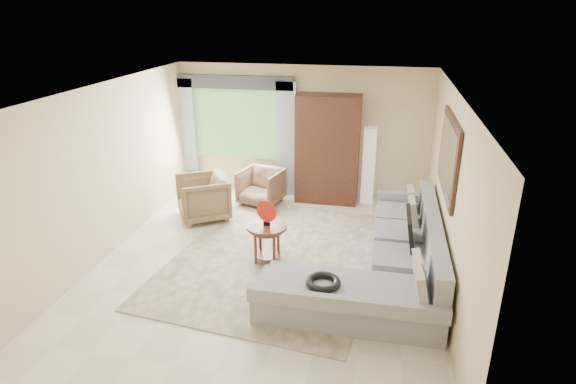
% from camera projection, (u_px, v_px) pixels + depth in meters
% --- Properties ---
extents(ground, '(6.00, 6.00, 0.00)m').
position_uv_depth(ground, '(267.00, 264.00, 7.27)').
color(ground, silver).
rests_on(ground, ground).
extents(area_rug, '(3.45, 4.33, 0.02)m').
position_uv_depth(area_rug, '(277.00, 256.00, 7.47)').
color(area_rug, '#BAAB93').
rests_on(area_rug, ground).
extents(sectional_sofa, '(2.30, 3.46, 0.90)m').
position_uv_depth(sectional_sofa, '(389.00, 265.00, 6.68)').
color(sectional_sofa, gray).
rests_on(sectional_sofa, ground).
extents(tv_screen, '(0.14, 0.74, 0.48)m').
position_uv_depth(tv_screen, '(410.00, 229.00, 6.74)').
color(tv_screen, black).
rests_on(tv_screen, sectional_sofa).
extents(garden_hose, '(0.43, 0.43, 0.09)m').
position_uv_depth(garden_hose, '(323.00, 282.00, 5.77)').
color(garden_hose, black).
rests_on(garden_hose, sectional_sofa).
extents(coffee_table, '(0.61, 0.61, 0.61)m').
position_uv_depth(coffee_table, '(267.00, 243.00, 7.22)').
color(coffee_table, '#451D12').
rests_on(coffee_table, ground).
extents(red_disc, '(0.33, 0.14, 0.34)m').
position_uv_depth(red_disc, '(266.00, 211.00, 7.03)').
color(red_disc, '#B22111').
rests_on(red_disc, coffee_table).
extents(armchair_left, '(1.19, 1.18, 0.80)m').
position_uv_depth(armchair_left, '(203.00, 198.00, 8.69)').
color(armchair_left, brown).
rests_on(armchair_left, ground).
extents(armchair_right, '(0.91, 0.92, 0.70)m').
position_uv_depth(armchair_right, '(261.00, 187.00, 9.35)').
color(armchair_right, brown).
rests_on(armchair_right, ground).
extents(potted_plant, '(0.51, 0.46, 0.51)m').
position_uv_depth(potted_plant, '(190.00, 178.00, 10.11)').
color(potted_plant, '#999999').
rests_on(potted_plant, ground).
extents(armoire, '(1.20, 0.55, 2.10)m').
position_uv_depth(armoire, '(328.00, 149.00, 9.27)').
color(armoire, '#321910').
rests_on(armoire, ground).
extents(floor_lamp, '(0.24, 0.24, 1.50)m').
position_uv_depth(floor_lamp, '(369.00, 166.00, 9.29)').
color(floor_lamp, silver).
rests_on(floor_lamp, ground).
extents(window, '(1.80, 0.04, 1.40)m').
position_uv_depth(window, '(236.00, 124.00, 9.72)').
color(window, '#669E59').
rests_on(window, wall_back).
extents(curtain_left, '(0.40, 0.08, 2.30)m').
position_uv_depth(curtain_left, '(187.00, 135.00, 9.93)').
color(curtain_left, '#9EB7CC').
rests_on(curtain_left, ground).
extents(curtain_right, '(0.40, 0.08, 2.30)m').
position_uv_depth(curtain_right, '(286.00, 140.00, 9.54)').
color(curtain_right, '#9EB7CC').
rests_on(curtain_right, ground).
extents(valance, '(2.40, 0.12, 0.26)m').
position_uv_depth(valance, '(233.00, 82.00, 9.35)').
color(valance, '#1E232D').
rests_on(valance, wall_back).
extents(wall_mirror, '(0.05, 1.70, 1.05)m').
position_uv_depth(wall_mirror, '(448.00, 156.00, 6.50)').
color(wall_mirror, black).
rests_on(wall_mirror, wall_right).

